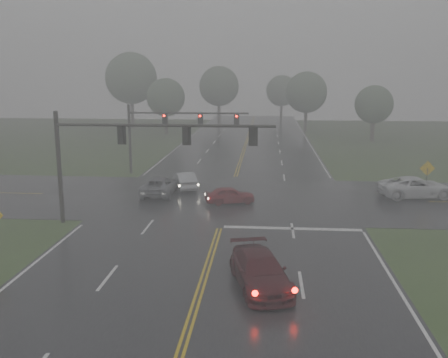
# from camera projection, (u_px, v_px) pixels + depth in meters

# --- Properties ---
(ground) EXTENTS (180.00, 180.00, 0.00)m
(ground) POSITION_uv_depth(u_px,v_px,m) (181.00, 352.00, 17.12)
(ground) COLOR #2E441D
(ground) RESTS_ON ground
(main_road) EXTENTS (18.00, 160.00, 0.02)m
(main_road) POSITION_uv_depth(u_px,v_px,m) (227.00, 204.00, 36.63)
(main_road) COLOR black
(main_road) RESTS_ON ground
(cross_street) EXTENTS (120.00, 14.00, 0.02)m
(cross_street) POSITION_uv_depth(u_px,v_px,m) (229.00, 198.00, 38.58)
(cross_street) COLOR black
(cross_street) RESTS_ON ground
(stop_bar) EXTENTS (8.50, 0.50, 0.01)m
(stop_bar) POSITION_uv_depth(u_px,v_px,m) (292.00, 229.00, 30.79)
(stop_bar) COLOR silver
(stop_bar) RESTS_ON ground
(sedan_maroon) EXTENTS (3.37, 5.57, 1.51)m
(sedan_maroon) POSITION_uv_depth(u_px,v_px,m) (260.00, 287.00, 22.37)
(sedan_maroon) COLOR #3D0B10
(sedan_maroon) RESTS_ON ground
(sedan_red) EXTENTS (3.93, 2.46, 1.25)m
(sedan_red) POSITION_uv_depth(u_px,v_px,m) (230.00, 203.00, 36.90)
(sedan_red) COLOR maroon
(sedan_red) RESTS_ON ground
(sedan_silver) EXTENTS (2.74, 4.48, 1.39)m
(sedan_silver) POSITION_uv_depth(u_px,v_px,m) (185.00, 188.00, 41.74)
(sedan_silver) COLOR #9DA0A4
(sedan_silver) RESTS_ON ground
(car_grey) EXTENTS (2.42, 5.15, 1.43)m
(car_grey) POSITION_uv_depth(u_px,v_px,m) (160.00, 195.00, 39.56)
(car_grey) COLOR slate
(car_grey) RESTS_ON ground
(pickup_white) EXTENTS (6.07, 3.53, 1.59)m
(pickup_white) POSITION_uv_depth(u_px,v_px,m) (415.00, 197.00, 38.70)
(pickup_white) COLOR silver
(pickup_white) RESTS_ON ground
(signal_gantry_near) EXTENTS (13.70, 0.31, 7.16)m
(signal_gantry_near) POSITION_uv_depth(u_px,v_px,m) (124.00, 145.00, 30.80)
(signal_gantry_near) COLOR black
(signal_gantry_near) RESTS_ON ground
(signal_gantry_far) EXTENTS (11.47, 0.33, 6.60)m
(signal_gantry_far) POSITION_uv_depth(u_px,v_px,m) (166.00, 126.00, 47.02)
(signal_gantry_far) COLOR black
(signal_gantry_far) RESTS_ON ground
(sign_diamond_east) EXTENTS (1.18, 0.13, 2.84)m
(sign_diamond_east) POSITION_uv_depth(u_px,v_px,m) (427.00, 173.00, 38.53)
(sign_diamond_east) COLOR black
(sign_diamond_east) RESTS_ON ground
(tree_nw_a) EXTENTS (6.02, 6.02, 8.85)m
(tree_nw_a) POSITION_uv_depth(u_px,v_px,m) (166.00, 97.00, 78.48)
(tree_nw_a) COLOR #382D24
(tree_nw_a) RESTS_ON ground
(tree_ne_a) EXTENTS (6.73, 6.73, 9.89)m
(tree_ne_a) POSITION_uv_depth(u_px,v_px,m) (306.00, 92.00, 81.47)
(tree_ne_a) COLOR #382D24
(tree_ne_a) RESTS_ON ground
(tree_n_mid) EXTENTS (7.46, 7.46, 10.96)m
(tree_n_mid) POSITION_uv_depth(u_px,v_px,m) (219.00, 86.00, 93.34)
(tree_n_mid) COLOR #382D24
(tree_n_mid) RESTS_ON ground
(tree_e_near) EXTENTS (5.39, 5.39, 7.91)m
(tree_e_near) POSITION_uv_depth(u_px,v_px,m) (374.00, 104.00, 70.65)
(tree_e_near) COLOR #382D24
(tree_e_near) RESTS_ON ground
(tree_nw_b) EXTENTS (9.01, 9.01, 13.23)m
(tree_nw_b) POSITION_uv_depth(u_px,v_px,m) (131.00, 78.00, 87.49)
(tree_nw_b) COLOR #382D24
(tree_nw_b) RESTS_ON ground
(tree_n_far) EXTENTS (6.32, 6.32, 9.28)m
(tree_n_far) POSITION_uv_depth(u_px,v_px,m) (282.00, 91.00, 101.73)
(tree_n_far) COLOR #382D24
(tree_n_far) RESTS_ON ground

